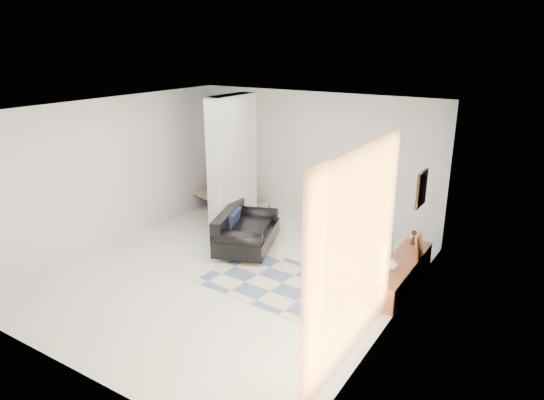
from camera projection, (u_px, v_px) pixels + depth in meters
The scene contains 17 objects.
floor at pixel (231, 275), 8.19m from camera, with size 6.00×6.00×0.00m, color silver.
ceiling at pixel (226, 108), 7.32m from camera, with size 6.00×6.00×0.00m, color white.
wall_back at pixel (314, 159), 10.17m from camera, with size 6.00×6.00×0.00m, color silver.
wall_front at pixel (65, 267), 5.34m from camera, with size 6.00×6.00×0.00m, color silver.
wall_left at pixel (112, 173), 9.14m from camera, with size 6.00×6.00×0.00m, color silver.
wall_right at pixel (396, 230), 6.37m from camera, with size 6.00×6.00×0.00m, color silver.
partition_column at pixel (233, 167), 9.60m from camera, with size 0.35×1.20×2.80m, color #AEB4B5.
hallway_door at pixel (233, 165), 11.31m from camera, with size 0.85×0.06×2.04m, color silver.
curtain at pixel (357, 256), 5.47m from camera, with size 2.55×2.55×0.00m, color #ED993E.
wall_art at pixel (422, 189), 7.29m from camera, with size 0.04×0.45×0.55m, color #34200E.
media_console at pixel (401, 272), 7.84m from camera, with size 0.45×2.05×0.80m.
loveseat at pixel (244, 231), 9.13m from camera, with size 1.40×1.80×0.76m.
daybed at pixel (228, 196), 11.02m from camera, with size 2.15×1.42×0.77m.
area_rug at pixel (283, 283), 7.90m from camera, with size 2.48×1.65×0.01m, color beige.
cylinder_lamp at pixel (383, 265), 6.98m from camera, with size 0.11×0.11×0.60m, color silver.
bronze_figurine at pixel (414, 237), 8.41m from camera, with size 0.12×0.12×0.24m, color black, non-canonical shape.
vase at pixel (391, 263), 7.46m from camera, with size 0.21×0.21×0.21m, color white.
Camera 1 is at (4.50, -5.90, 3.76)m, focal length 32.00 mm.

